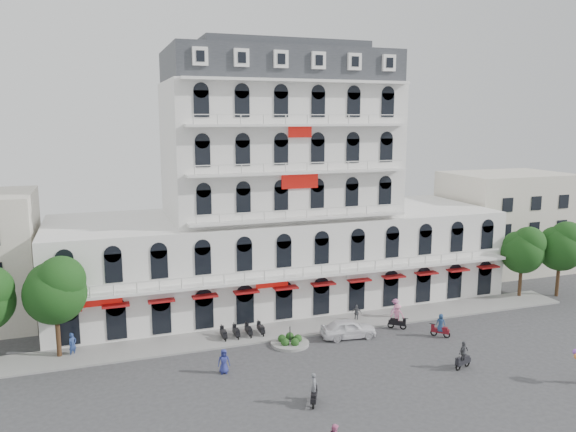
# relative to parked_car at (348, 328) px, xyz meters

# --- Properties ---
(ground) EXTENTS (120.00, 120.00, 0.00)m
(ground) POSITION_rel_parked_car_xyz_m (-2.25, -5.85, -0.81)
(ground) COLOR #38383A
(ground) RESTS_ON ground
(sidewalk) EXTENTS (53.00, 4.00, 0.16)m
(sidewalk) POSITION_rel_parked_car_xyz_m (-2.25, 3.15, -0.73)
(sidewalk) COLOR gray
(sidewalk) RESTS_ON ground
(main_building) EXTENTS (45.00, 15.00, 25.80)m
(main_building) POSITION_rel_parked_car_xyz_m (-2.25, 12.14, 9.15)
(main_building) COLOR silver
(main_building) RESTS_ON ground
(flank_building_east) EXTENTS (14.00, 10.00, 12.00)m
(flank_building_east) POSITION_rel_parked_car_xyz_m (27.75, 14.15, 5.19)
(flank_building_east) COLOR beige
(flank_building_east) RESTS_ON ground
(traffic_island) EXTENTS (3.20, 3.20, 1.60)m
(traffic_island) POSITION_rel_parked_car_xyz_m (-5.25, 0.15, -0.55)
(traffic_island) COLOR gray
(traffic_island) RESTS_ON ground
(parked_scooter_row) EXTENTS (4.40, 1.80, 1.10)m
(parked_scooter_row) POSITION_rel_parked_car_xyz_m (-8.60, 2.95, -0.81)
(parked_scooter_row) COLOR black
(parked_scooter_row) RESTS_ON ground
(tree_west_inner) EXTENTS (4.76, 4.76, 8.25)m
(tree_west_inner) POSITION_rel_parked_car_xyz_m (-23.20, 3.63, 4.87)
(tree_west_inner) COLOR #382314
(tree_west_inner) RESTS_ON ground
(tree_east_inner) EXTENTS (4.40, 4.37, 7.57)m
(tree_east_inner) POSITION_rel_parked_car_xyz_m (21.80, 4.13, 4.40)
(tree_east_inner) COLOR #382314
(tree_east_inner) RESTS_ON ground
(tree_east_outer) EXTENTS (4.65, 4.65, 8.05)m
(tree_east_outer) POSITION_rel_parked_car_xyz_m (25.80, 3.13, 4.74)
(tree_east_outer) COLOR #382314
(tree_east_outer) RESTS_ON ground
(parked_car) EXTENTS (4.92, 2.38, 1.62)m
(parked_car) POSITION_rel_parked_car_xyz_m (0.00, 0.00, 0.00)
(parked_car) COLOR white
(parked_car) RESTS_ON ground
(rider_west) EXTENTS (0.99, 1.57, 2.20)m
(rider_west) POSITION_rel_parked_car_xyz_m (-7.01, -9.67, 0.19)
(rider_west) COLOR black
(rider_west) RESTS_ON ground
(rider_east) EXTENTS (1.31, 1.31, 2.08)m
(rider_east) POSITION_rel_parked_car_xyz_m (7.57, -2.46, 0.21)
(rider_east) COLOR maroon
(rider_east) RESTS_ON ground
(rider_northeast) EXTENTS (1.65, 0.80, 2.18)m
(rider_northeast) POSITION_rel_parked_car_xyz_m (5.58, -8.34, 0.27)
(rider_northeast) COLOR black
(rider_northeast) RESTS_ON ground
(rider_center) EXTENTS (1.44, 1.27, 2.33)m
(rider_center) POSITION_rel_parked_car_xyz_m (4.99, 0.41, 0.44)
(rider_center) COLOR black
(rider_center) RESTS_ON ground
(pedestrian_left) EXTENTS (0.98, 0.72, 1.85)m
(pedestrian_left) POSITION_rel_parked_car_xyz_m (-11.60, -3.22, 0.12)
(pedestrian_left) COLOR navy
(pedestrian_left) RESTS_ON ground
(pedestrian_mid) EXTENTS (0.97, 0.83, 1.56)m
(pedestrian_mid) POSITION_rel_parked_car_xyz_m (2.44, 3.38, -0.03)
(pedestrian_mid) COLOR #54555B
(pedestrian_mid) RESTS_ON ground
(pedestrian_right) EXTENTS (1.40, 1.12, 1.89)m
(pedestrian_right) POSITION_rel_parked_car_xyz_m (6.19, 2.84, 0.13)
(pedestrian_right) COLOR #BB639A
(pedestrian_right) RESTS_ON ground
(pedestrian_far) EXTENTS (0.84, 0.81, 1.93)m
(pedestrian_far) POSITION_rel_parked_car_xyz_m (-22.25, 3.65, 0.16)
(pedestrian_far) COLOR navy
(pedestrian_far) RESTS_ON ground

